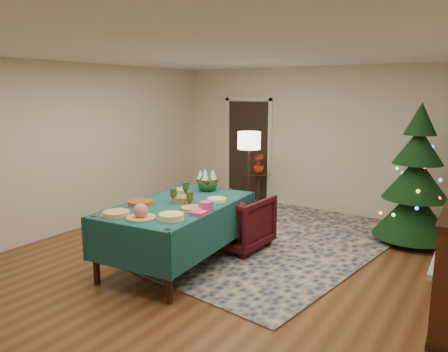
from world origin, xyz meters
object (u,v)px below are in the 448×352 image
Objects in this scene: buffet_table at (178,216)px; floor_lamp at (249,146)px; armchair at (237,219)px; christmas_tree at (416,181)px; potted_plant at (259,168)px; side_table at (258,190)px; gift_box at (206,206)px.

buffet_table is 1.40× the size of floor_lamp.
christmas_tree is (2.09, 1.62, 0.51)m from armchair.
armchair is 2.52m from potted_plant.
potted_plant is (-0.91, 2.33, 0.32)m from armchair.
side_table is at bearing 110.94° from floor_lamp.
gift_box is 2.28m from floor_lamp.
floor_lamp is 1.42m from potted_plant.
side_table is 0.31× the size of christmas_tree.
potted_plant is 0.18× the size of christmas_tree.
christmas_tree is (2.42, 2.57, 0.28)m from buffet_table.
armchair is (0.33, 0.95, -0.23)m from buffet_table.
armchair is 2.50m from side_table.
gift_box is at bearing -73.69° from floor_lamp.
buffet_table is at bearing -79.83° from potted_plant.
christmas_tree is at bearing 11.16° from floor_lamp.
side_table is 3.15m from christmas_tree.
floor_lamp is 2.62m from christmas_tree.
armchair reaches higher than side_table.
potted_plant is (-0.59, 3.28, 0.09)m from buffet_table.
gift_box is 0.15× the size of armchair.
potted_plant is at bearing -90.00° from side_table.
armchair is (-0.18, 1.03, -0.44)m from gift_box.
buffet_table is at bearing -79.83° from side_table.
gift_box is at bearing -71.99° from potted_plant.
side_table is at bearing 90.00° from potted_plant.
floor_lamp is (-0.45, 1.12, 0.91)m from armchair.
side_table is (-0.46, 1.21, -1.03)m from floor_lamp.
buffet_table is at bearing -86.55° from floor_lamp.
christmas_tree reaches higher than armchair.
christmas_tree is at bearing -13.27° from side_table.
floor_lamp is at bearing -168.84° from christmas_tree.
armchair is at bearing -68.55° from side_table.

